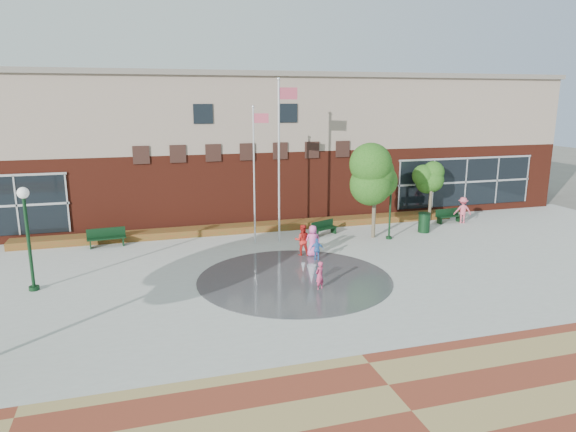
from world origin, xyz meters
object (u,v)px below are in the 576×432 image
object	(u,v)px
flagpole_left	(255,169)
child_splash	(320,276)
flagpole_right	(280,153)
bench_left	(107,241)
trash_can	(424,222)

from	to	relation	value
flagpole_left	child_splash	bearing A→B (deg)	-65.31
flagpole_right	bench_left	size ratio (longest dim) A/B	4.36
bench_left	flagpole_right	bearing A→B (deg)	-14.94
child_splash	bench_left	bearing A→B (deg)	-75.79
bench_left	child_splash	distance (m)	12.48
flagpole_right	bench_left	xyz separation A→B (m)	(-9.05, 1.55, -4.54)
flagpole_left	flagpole_right	bearing A→B (deg)	18.29
flagpole_left	bench_left	size ratio (longest dim) A/B	3.66
trash_can	flagpole_right	bearing A→B (deg)	176.63
flagpole_left	bench_left	xyz separation A→B (m)	(-7.68, 1.58, -3.75)
flagpole_left	trash_can	xyz separation A→B (m)	(9.93, -0.48, -3.47)
flagpole_right	bench_left	distance (m)	10.24
bench_left	trash_can	world-z (taller)	trash_can
bench_left	trash_can	xyz separation A→B (m)	(17.61, -2.06, 0.28)
flagpole_right	trash_can	world-z (taller)	flagpole_right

